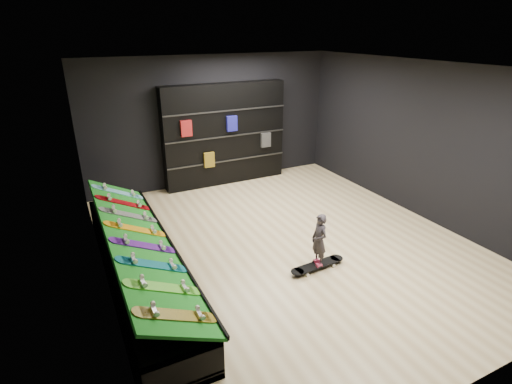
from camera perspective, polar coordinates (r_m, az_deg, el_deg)
name	(u,v)px	position (r m, az deg, el deg)	size (l,w,h in m)	color
floor	(286,243)	(7.16, 4.33, -7.28)	(6.00, 7.00, 0.01)	beige
ceiling	(292,67)	(6.25, 5.16, 17.37)	(6.00, 7.00, 0.01)	white
wall_back	(212,121)	(9.61, -6.24, 10.04)	(6.00, 0.02, 3.00)	black
wall_front	(487,271)	(4.24, 30.15, -9.72)	(6.00, 0.02, 3.00)	black
wall_left	(94,195)	(5.69, -22.16, -0.33)	(0.02, 7.00, 3.00)	black
wall_right	(421,141)	(8.45, 22.56, 6.74)	(0.02, 7.00, 3.00)	black
display_rack	(139,267)	(6.29, -16.38, -10.19)	(0.90, 4.50, 0.50)	black
turf_ramp	(139,239)	(6.06, -16.39, -6.41)	(1.00, 4.50, 0.04)	#106513
back_shelving	(225,135)	(9.59, -4.51, 8.19)	(2.98, 0.35, 2.38)	black
floor_skateboard	(317,266)	(6.49, 8.77, -10.45)	(0.98, 0.22, 0.09)	black
child	(319,250)	(6.33, 8.93, -8.17)	(0.19, 0.14, 0.52)	black
display_board_0	(177,315)	(4.48, -11.28, -16.86)	(0.98, 0.22, 0.09)	yellow
display_board_1	(163,287)	(4.90, -13.09, -13.12)	(0.98, 0.22, 0.09)	green
display_board_2	(153,264)	(5.35, -14.55, -9.98)	(0.98, 0.22, 0.09)	#0C8C99
display_board_3	(144,245)	(5.81, -15.77, -7.33)	(0.98, 0.22, 0.09)	purple
display_board_4	(136,229)	(6.29, -16.79, -5.08)	(0.98, 0.22, 0.09)	orange
display_board_5	(129,215)	(6.78, -17.66, -3.14)	(0.98, 0.22, 0.09)	black
display_board_6	(123,203)	(7.27, -18.41, -1.46)	(0.98, 0.22, 0.09)	red
display_board_7	(118,192)	(7.77, -19.06, 0.00)	(0.98, 0.22, 0.09)	#0CB2E5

